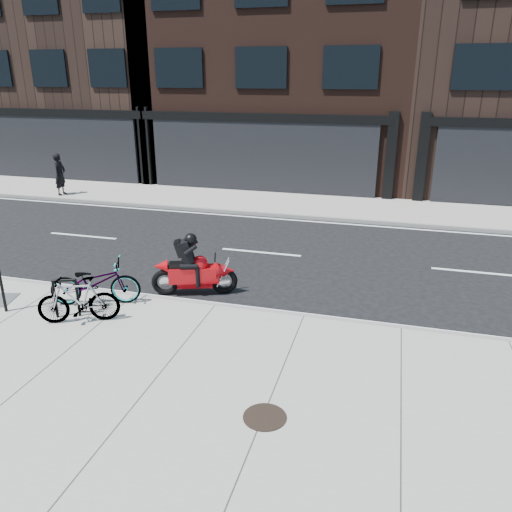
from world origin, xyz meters
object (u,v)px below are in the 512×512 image
(bike_rack, at_px, (66,295))
(pedestrian, at_px, (60,174))
(manhole_cover, at_px, (265,417))
(bicycle_rear, at_px, (78,300))
(motorcycle, at_px, (198,270))
(bicycle_front, at_px, (95,282))

(bike_rack, xyz_separation_m, pedestrian, (-7.15, 9.83, 0.36))
(manhole_cover, bearing_deg, bicycle_rear, 156.15)
(motorcycle, xyz_separation_m, manhole_cover, (2.72, -4.20, -0.48))
(bike_rack, distance_m, manhole_cover, 5.30)
(bicycle_front, relative_size, motorcycle, 0.99)
(bicycle_front, bearing_deg, motorcycle, -74.25)
(bicycle_rear, bearing_deg, motorcycle, 119.16)
(bicycle_front, bearing_deg, pedestrian, 18.80)
(bicycle_front, xyz_separation_m, bicycle_rear, (0.15, -0.87, -0.02))
(motorcycle, bearing_deg, bike_rack, -154.21)
(bicycle_front, relative_size, manhole_cover, 2.97)
(bike_rack, xyz_separation_m, bicycle_rear, (0.39, -0.14, -0.01))
(bike_rack, bearing_deg, motorcycle, 44.71)
(bike_rack, height_order, motorcycle, motorcycle)
(motorcycle, bearing_deg, manhole_cover, -76.00)
(bike_rack, height_order, bicycle_rear, bicycle_rear)
(bicycle_front, distance_m, bicycle_rear, 0.88)
(bicycle_rear, relative_size, motorcycle, 0.83)
(bike_rack, distance_m, bicycle_rear, 0.41)
(bike_rack, xyz_separation_m, bicycle_front, (0.24, 0.73, 0.01))
(bicycle_rear, height_order, pedestrian, pedestrian)
(bicycle_front, relative_size, bicycle_rear, 1.19)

